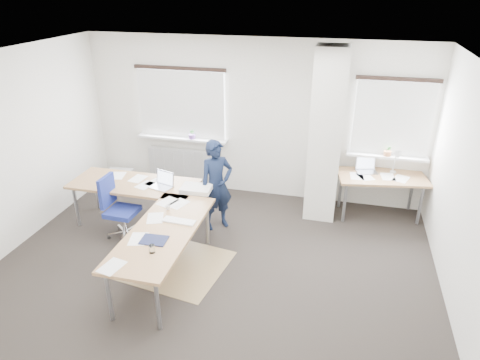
% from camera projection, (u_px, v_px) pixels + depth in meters
% --- Properties ---
extents(ground, '(6.00, 6.00, 0.00)m').
position_uv_depth(ground, '(212.00, 270.00, 5.88)').
color(ground, black).
rests_on(ground, ground).
extents(room_shell, '(6.04, 5.04, 2.82)m').
position_uv_depth(room_shell, '(232.00, 141.00, 5.50)').
color(room_shell, silver).
rests_on(room_shell, ground).
extents(floor_mat, '(1.60, 1.42, 0.01)m').
position_uv_depth(floor_mat, '(173.00, 264.00, 6.00)').
color(floor_mat, '#977D52').
rests_on(floor_mat, ground).
extents(white_crate, '(0.51, 0.38, 0.29)m').
position_uv_depth(white_crate, '(120.00, 178.00, 8.29)').
color(white_crate, white).
rests_on(white_crate, ground).
extents(desk_main, '(2.41, 2.60, 0.96)m').
position_uv_depth(desk_main, '(151.00, 207.00, 6.09)').
color(desk_main, '#9C6F43').
rests_on(desk_main, ground).
extents(desk_side, '(1.50, 0.93, 1.22)m').
position_uv_depth(desk_side, '(382.00, 178.00, 6.98)').
color(desk_side, '#9C6F43').
rests_on(desk_side, ground).
extents(task_chair, '(0.54, 0.54, 1.00)m').
position_uv_depth(task_chair, '(121.00, 220.00, 6.55)').
color(task_chair, navy).
rests_on(task_chair, ground).
extents(person, '(0.63, 0.62, 1.47)m').
position_uv_depth(person, '(217.00, 185.00, 6.63)').
color(person, black).
rests_on(person, ground).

